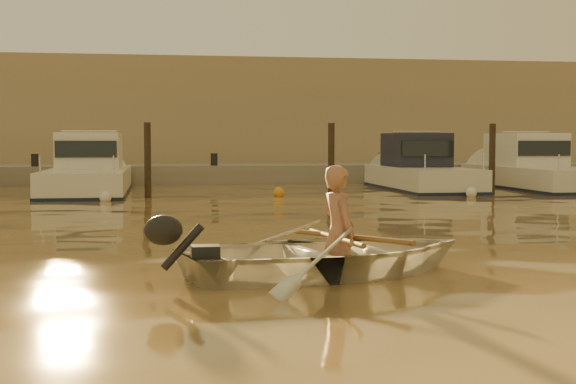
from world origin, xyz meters
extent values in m
plane|color=brown|center=(0.00, 0.00, 0.00)|extent=(160.00, 160.00, 0.00)
imported|color=silver|center=(1.99, 1.00, 0.24)|extent=(3.91, 3.19, 0.71)
imported|color=#A06850|center=(2.09, 1.02, 0.47)|extent=(0.49, 0.63, 1.54)
cylinder|color=brown|center=(2.23, 1.05, 0.42)|extent=(0.96, 1.92, 0.13)
cylinder|color=brown|center=(2.04, 1.01, 0.42)|extent=(0.19, 2.10, 0.13)
cylinder|color=#2D2319|center=(-0.20, 13.80, 0.90)|extent=(0.18, 0.18, 2.20)
cylinder|color=#2D2319|center=(4.80, 13.80, 0.90)|extent=(0.18, 0.18, 2.20)
cylinder|color=#2D2319|center=(9.50, 13.80, 0.90)|extent=(0.18, 0.18, 2.20)
sphere|color=silver|center=(-1.23, 12.56, 0.10)|extent=(0.30, 0.30, 0.30)
sphere|color=orange|center=(3.32, 13.74, 0.10)|extent=(0.30, 0.30, 0.30)
sphere|color=silver|center=(8.51, 12.87, 0.10)|extent=(0.30, 0.30, 0.30)
cube|color=gray|center=(0.00, 21.50, 0.15)|extent=(52.00, 4.00, 1.00)
cube|color=#9E8466|center=(0.00, 27.00, 2.40)|extent=(46.00, 7.00, 4.80)
camera|label=1|loc=(0.06, -7.84, 1.53)|focal=50.00mm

